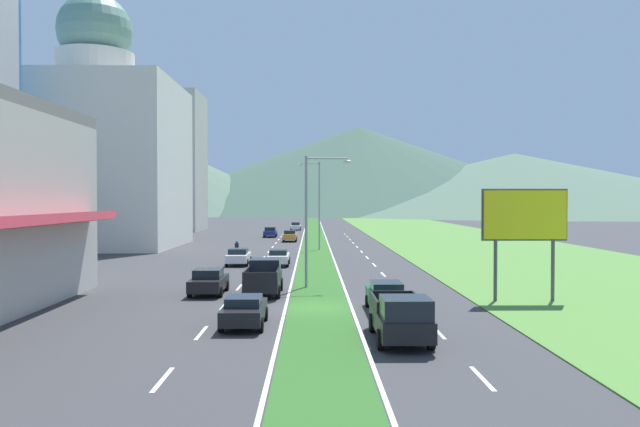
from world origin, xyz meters
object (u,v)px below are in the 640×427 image
car_3 (387,297)px  motorcycle_rider (237,251)px  billboard_roadside (525,219)px  car_0 (238,256)px  car_4 (270,232)px  pickup_truck_1 (401,318)px  street_lamp_near (312,211)px  pickup_truck_0 (264,277)px  car_6 (290,236)px  car_7 (296,226)px  car_2 (209,281)px  car_1 (279,257)px  street_lamp_mid (317,200)px  car_5 (244,310)px

car_3 → motorcycle_rider: size_ratio=2.38×
billboard_roadside → car_0: (-18.31, 20.10, -3.87)m
car_4 → pickup_truck_1: size_ratio=0.89×
street_lamp_near → pickup_truck_0: (-2.91, -2.36, -3.98)m
car_6 → motorcycle_rider: 25.74m
car_7 → pickup_truck_1: 93.52m
car_2 → car_4: size_ratio=0.94×
car_6 → car_7: bearing=0.1°
street_lamp_near → car_7: (-3.03, 77.70, -4.22)m
car_1 → car_6: car_6 is taller
car_6 → motorcycle_rider: bearing=170.6°
car_3 → pickup_truck_1: 6.80m
billboard_roadside → car_0: size_ratio=1.45×
car_4 → car_7: car_4 is taller
car_3 → pickup_truck_0: 9.32m
billboard_roadside → pickup_truck_0: 15.62m
car_1 → pickup_truck_0: pickup_truck_0 is taller
billboard_roadside → pickup_truck_1: billboard_roadside is taller
pickup_truck_1 → car_4: bearing=-172.1°
car_4 → car_7: bearing=-8.6°
billboard_roadside → car_3: bearing=-159.2°
car_3 → car_1: bearing=-163.6°
billboard_roadside → car_2: (-18.14, 3.17, -3.84)m
car_3 → car_6: size_ratio=1.14×
street_lamp_near → car_2: bearing=-157.7°
street_lamp_mid → car_1: street_lamp_mid is taller
street_lamp_near → car_5: 13.37m
motorcycle_rider → pickup_truck_1: bearing=-163.1°
street_lamp_mid → pickup_truck_0: street_lamp_mid is taller
car_1 → car_4: 41.90m
car_2 → car_7: car_2 is taller
car_4 → car_5: car_4 is taller
street_lamp_near → motorcycle_rider: bearing=109.9°
car_1 → pickup_truck_1: 30.24m
billboard_roadside → car_5: (-14.95, -6.58, -3.90)m
car_3 → car_5: (-6.87, -3.51, -0.06)m
street_lamp_near → car_2: 7.94m
billboard_roadside → car_3: size_ratio=1.33×
street_lamp_near → motorcycle_rider: (-7.20, 19.86, -4.22)m
car_0 → car_7: 63.40m
car_7 → car_1: bearing=-179.9°
car_7 → car_4: bearing=171.4°
street_lamp_near → car_0: bearing=114.0°
car_3 → motorcycle_rider: bearing=-159.0°
pickup_truck_0 → car_1: bearing=-0.1°
car_2 → car_3: size_ratio=0.94×
car_7 → pickup_truck_1: bearing=-175.9°
car_5 → pickup_truck_1: bearing=-116.4°
street_lamp_mid → car_4: bearing=105.5°
billboard_roadside → motorcycle_rider: bearing=126.8°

